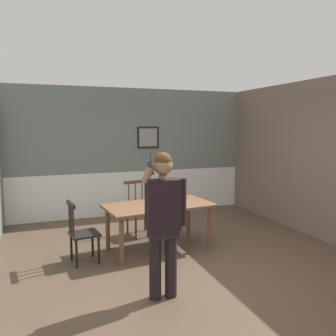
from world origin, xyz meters
name	(u,v)px	position (x,y,z in m)	size (l,w,h in m)	color
ground_plane	(186,266)	(0.00, 0.00, 0.00)	(6.93, 6.93, 0.00)	brown
room_back_partition	(132,154)	(0.00, 3.15, 1.36)	(5.43, 0.17, 2.83)	slate
dining_table	(159,210)	(-0.15, 0.79, 0.66)	(1.80, 1.09, 0.75)	brown
chair_near_window	(139,209)	(-0.25, 1.63, 0.47)	(0.53, 0.53, 0.99)	#513823
chair_by_doorway	(82,233)	(-1.38, 0.65, 0.45)	(0.46, 0.46, 0.92)	black
person_figure	(164,216)	(-0.59, -0.71, 0.98)	(0.54, 0.23, 1.71)	black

